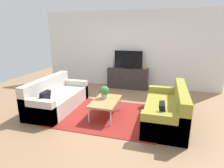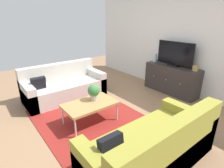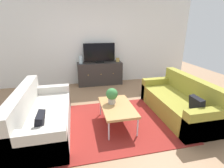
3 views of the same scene
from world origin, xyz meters
name	(u,v)px [view 2 (image 2 of 3)]	position (x,y,z in m)	size (l,w,h in m)	color
ground_plane	(100,119)	(0.00, 0.00, 0.00)	(10.00, 10.00, 0.00)	#997251
wall_back	(181,40)	(0.00, 2.55, 1.35)	(6.40, 0.12, 2.70)	white
area_rug	(94,121)	(0.00, -0.15, 0.01)	(2.50, 1.90, 0.01)	maroon
couch_left_side	(64,87)	(-1.44, -0.10, 0.28)	(0.86, 1.91, 0.82)	beige
couch_right_side	(155,150)	(1.44, -0.10, 0.28)	(0.86, 1.91, 0.82)	olive
coffee_table	(90,105)	(-0.01, -0.21, 0.38)	(0.59, 0.97, 0.41)	#B7844C
potted_plant	(94,92)	(-0.09, -0.07, 0.58)	(0.23, 0.23, 0.31)	#B7B2A8
tv_console	(171,79)	(0.03, 2.27, 0.36)	(1.43, 0.47, 0.73)	#332D2B
flat_screen_tv	(175,54)	(0.03, 2.29, 1.03)	(0.99, 0.16, 0.61)	black
glass_vase	(155,58)	(-0.56, 2.27, 0.84)	(0.11, 0.11, 0.23)	silver
mantel_clock	(196,68)	(0.63, 2.27, 0.79)	(0.11, 0.07, 0.13)	tan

